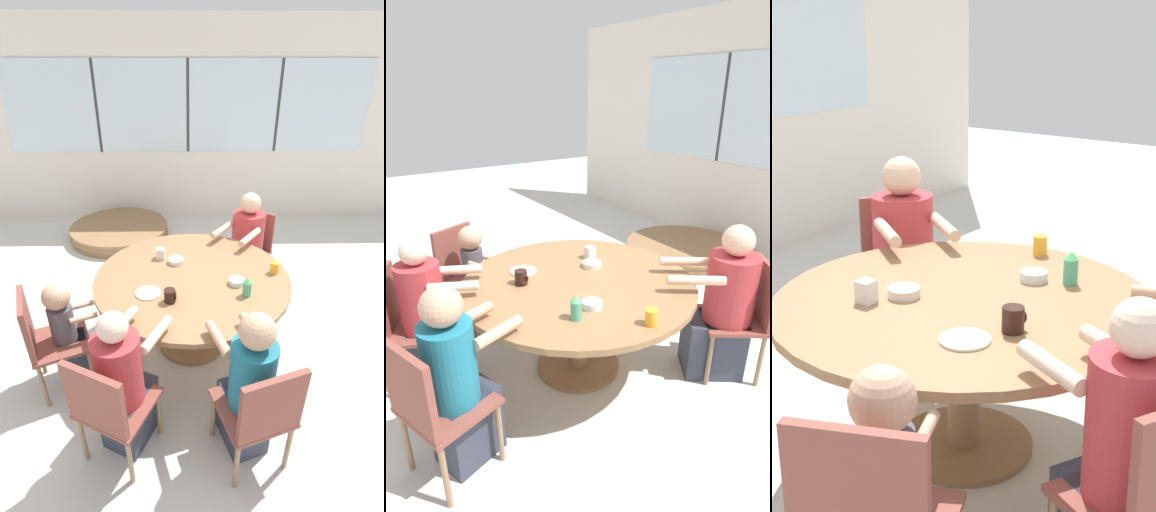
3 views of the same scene
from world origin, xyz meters
TOP-DOWN VIEW (x-y plane):
  - ground_plane at (0.00, 0.00)m, footprint 16.00×16.00m
  - dining_table at (0.00, 0.00)m, footprint 1.57×1.57m
  - chair_for_woman_green_shirt at (0.67, 0.94)m, footprint 0.56×0.56m
  - person_woman_green_shirt at (0.57, 0.81)m, footprint 0.61×0.67m
  - person_man_teal_shirt at (-0.43, -0.90)m, footprint 0.47×0.57m
  - person_toddler at (-0.92, -0.40)m, footprint 0.36×0.29m
  - coffee_mug at (-0.16, -0.34)m, footprint 0.09×0.08m
  - sippy_cup at (0.40, -0.28)m, footprint 0.07×0.07m
  - juice_glass at (0.67, 0.03)m, footprint 0.07×0.07m
  - milk_carton_small at (-0.27, 0.29)m, footprint 0.07×0.07m
  - bowl_white_shallow at (-0.13, 0.21)m, footprint 0.13×0.13m
  - bowl_cereal at (0.34, -0.13)m, footprint 0.12×0.12m
  - plate_tortillas at (-0.33, -0.24)m, footprint 0.19×0.19m

SIDE VIEW (x-z plane):
  - ground_plane at x=0.00m, z-range 0.00..0.00m
  - person_toddler at x=-0.92m, z-range 0.01..0.91m
  - person_man_teal_shirt at x=-0.43m, z-range -0.05..1.01m
  - person_woman_green_shirt at x=0.57m, z-range -0.06..1.05m
  - chair_for_woman_green_shirt at x=0.67m, z-range 0.08..0.93m
  - dining_table at x=0.00m, z-range 0.24..0.94m
  - plate_tortillas at x=-0.33m, z-range 0.70..0.71m
  - bowl_white_shallow at x=-0.13m, z-range 0.70..0.74m
  - bowl_cereal at x=0.34m, z-range 0.70..0.75m
  - milk_carton_small at x=-0.27m, z-range 0.70..0.80m
  - juice_glass at x=0.67m, z-range 0.70..0.80m
  - coffee_mug at x=-0.16m, z-range 0.70..0.80m
  - sippy_cup at x=0.40m, z-range 0.70..0.85m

